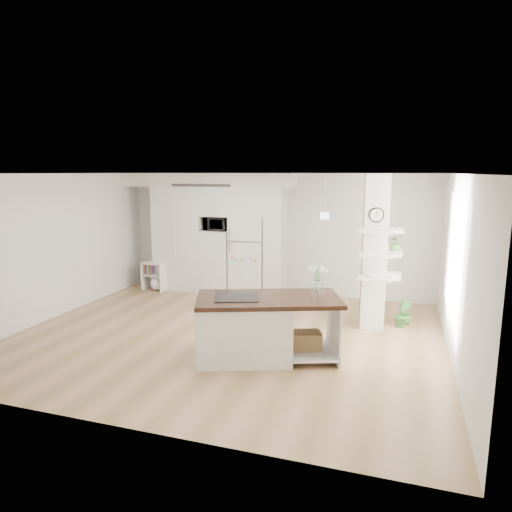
{
  "coord_description": "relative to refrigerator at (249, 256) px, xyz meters",
  "views": [
    {
      "loc": [
        2.71,
        -6.86,
        2.73
      ],
      "look_at": [
        0.21,
        0.9,
        1.22
      ],
      "focal_mm": 32.0,
      "sensor_mm": 36.0,
      "label": 1
    }
  ],
  "objects": [
    {
      "name": "floor",
      "position": [
        0.53,
        -2.68,
        -0.88
      ],
      "size": [
        7.0,
        6.0,
        0.01
      ],
      "primitive_type": "cube",
      "color": "tan",
      "rests_on": "ground"
    },
    {
      "name": "room",
      "position": [
        0.53,
        -2.68,
        0.98
      ],
      "size": [
        7.04,
        6.04,
        2.72
      ],
      "color": "white",
      "rests_on": "ground"
    },
    {
      "name": "cabinet_wall",
      "position": [
        -0.92,
        -0.01,
        0.63
      ],
      "size": [
        4.0,
        0.71,
        2.7
      ],
      "color": "white",
      "rests_on": "floor"
    },
    {
      "name": "refrigerator",
      "position": [
        0.0,
        0.0,
        0.0
      ],
      "size": [
        0.78,
        0.69,
        1.75
      ],
      "color": "white",
      "rests_on": "floor"
    },
    {
      "name": "column",
      "position": [
        2.9,
        -1.55,
        0.48
      ],
      "size": [
        0.69,
        0.9,
        2.7
      ],
      "color": "silver",
      "rests_on": "floor"
    },
    {
      "name": "window",
      "position": [
        4.0,
        -2.38,
        0.62
      ],
      "size": [
        0.0,
        2.4,
        2.4
      ],
      "primitive_type": "plane",
      "rotation": [
        1.57,
        0.0,
        -1.57
      ],
      "color": "white",
      "rests_on": "room"
    },
    {
      "name": "pendant_light",
      "position": [
        2.23,
        -2.53,
        1.24
      ],
      "size": [
        0.12,
        0.12,
        0.1
      ],
      "primitive_type": "cylinder",
      "color": "white",
      "rests_on": "room"
    },
    {
      "name": "kitchen_island",
      "position": [
        1.22,
        -3.48,
        -0.39
      ],
      "size": [
        2.29,
        1.65,
        1.5
      ],
      "rotation": [
        0.0,
        0.0,
        0.36
      ],
      "color": "white",
      "rests_on": "floor"
    },
    {
      "name": "bookshelf",
      "position": [
        -2.18,
        -0.4,
        -0.59
      ],
      "size": [
        0.58,
        0.37,
        0.66
      ],
      "rotation": [
        0.0,
        0.0,
        -0.1
      ],
      "color": "white",
      "rests_on": "floor"
    },
    {
      "name": "floor_plant_a",
      "position": [
        3.33,
        -1.35,
        -0.64
      ],
      "size": [
        0.3,
        0.27,
        0.47
      ],
      "primitive_type": "imported",
      "rotation": [
        0.0,
        0.0,
        0.26
      ],
      "color": "#3B7E32",
      "rests_on": "floor"
    },
    {
      "name": "floor_plant_b",
      "position": [
        3.37,
        -1.14,
        -0.66
      ],
      "size": [
        0.25,
        0.25,
        0.43
      ],
      "primitive_type": "imported",
      "rotation": [
        0.0,
        0.0,
        0.03
      ],
      "color": "#3B7E32",
      "rests_on": "floor"
    },
    {
      "name": "microwave",
      "position": [
        -0.75,
        -0.06,
        0.69
      ],
      "size": [
        0.54,
        0.37,
        0.3
      ],
      "primitive_type": "imported",
      "color": "#2D2D2D",
      "rests_on": "cabinet_wall"
    },
    {
      "name": "shelf_plant",
      "position": [
        3.15,
        -1.38,
        0.65
      ],
      "size": [
        0.27,
        0.23,
        0.3
      ],
      "primitive_type": "imported",
      "color": "#3B7E32",
      "rests_on": "column"
    },
    {
      "name": "decor_bowl",
      "position": [
        2.82,
        -1.78,
        0.13
      ],
      "size": [
        0.22,
        0.22,
        0.05
      ],
      "primitive_type": "imported",
      "color": "white",
      "rests_on": "column"
    }
  ]
}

